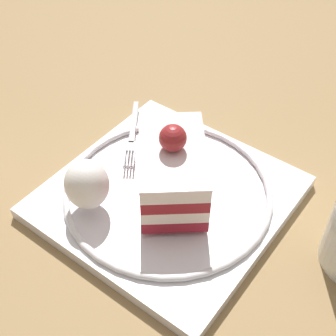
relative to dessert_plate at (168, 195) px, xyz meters
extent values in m
plane|color=olive|center=(-0.01, -0.02, -0.01)|extent=(2.40, 2.40, 0.00)
cube|color=white|center=(0.00, 0.00, 0.00)|extent=(0.27, 0.27, 0.01)
torus|color=white|center=(0.00, 0.00, 0.01)|extent=(0.25, 0.25, 0.01)
cube|color=maroon|center=(-0.01, 0.00, 0.02)|extent=(0.13, 0.12, 0.01)
cube|color=white|center=(-0.01, 0.00, 0.03)|extent=(0.13, 0.12, 0.01)
cube|color=maroon|center=(-0.01, 0.00, 0.05)|extent=(0.13, 0.12, 0.01)
cube|color=white|center=(-0.01, 0.00, 0.06)|extent=(0.13, 0.12, 0.01)
cube|color=white|center=(-0.01, 0.00, 0.07)|extent=(0.13, 0.12, 0.00)
sphere|color=maroon|center=(-0.01, 0.00, 0.08)|extent=(0.03, 0.03, 0.03)
ellipsoid|color=white|center=(0.04, 0.07, 0.04)|extent=(0.04, 0.04, 0.05)
cube|color=silver|center=(0.10, -0.04, 0.01)|extent=(0.06, 0.06, 0.00)
cube|color=silver|center=(0.07, -0.01, 0.01)|extent=(0.02, 0.02, 0.00)
cube|color=silver|center=(0.06, 0.01, 0.01)|extent=(0.02, 0.02, 0.00)
cube|color=silver|center=(0.06, 0.00, 0.01)|extent=(0.02, 0.02, 0.00)
cube|color=silver|center=(0.06, 0.00, 0.01)|extent=(0.02, 0.02, 0.00)
cube|color=silver|center=(0.06, 0.00, 0.01)|extent=(0.02, 0.02, 0.00)
camera|label=1|loc=(-0.24, 0.23, 0.38)|focal=50.54mm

